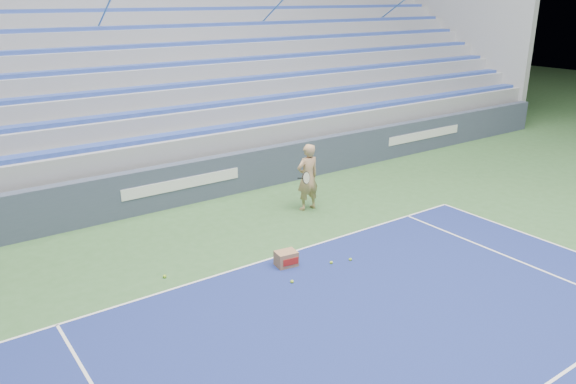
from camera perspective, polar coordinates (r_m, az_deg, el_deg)
name	(u,v)px	position (r m, az deg, el deg)	size (l,w,h in m)	color
sponsor_barrier	(180,184)	(14.57, -10.88, 0.82)	(30.00, 0.32, 1.10)	#394358
bleachers	(100,85)	(19.40, -18.56, 10.26)	(31.00, 9.15, 7.30)	gray
tennis_player	(308,177)	(13.87, 2.00, 1.52)	(0.92, 0.83, 1.69)	tan
ball_box	(286,259)	(11.20, -0.19, -6.81)	(0.45, 0.37, 0.31)	#966B48
tennis_ball_0	(350,260)	(11.52, 6.35, -6.83)	(0.07, 0.07, 0.07)	#9FD12A
tennis_ball_1	(292,282)	(10.62, 0.41, -9.09)	(0.07, 0.07, 0.07)	#9FD12A
tennis_ball_2	(331,263)	(11.36, 4.41, -7.16)	(0.07, 0.07, 0.07)	#9FD12A
tennis_ball_3	(165,276)	(11.06, -12.42, -8.37)	(0.07, 0.07, 0.07)	#9FD12A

